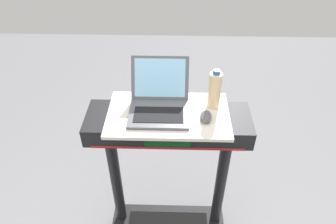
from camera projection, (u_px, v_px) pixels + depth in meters
The scene contains 4 objects.
desk_board at pixel (168, 115), 1.71m from camera, with size 0.65×0.39×0.02m, color beige.
laptop at pixel (159, 102), 1.70m from camera, with size 0.32×0.35×0.23m.
computer_mouse at pixel (206, 116), 1.65m from camera, with size 0.06×0.10×0.03m, color #4C4C51.
water_bottle at pixel (215, 90), 1.68m from camera, with size 0.07×0.07×0.23m.
Camera 1 is at (0.03, -0.61, 2.21)m, focal length 33.97 mm.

